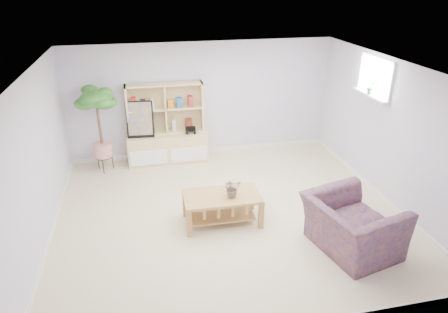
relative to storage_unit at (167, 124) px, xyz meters
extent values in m
cube|color=beige|center=(0.78, -2.24, -0.82)|extent=(5.50, 5.00, 0.01)
cube|color=white|center=(0.78, -2.24, 1.58)|extent=(5.50, 5.00, 0.01)
cube|color=silver|center=(0.78, 0.26, 0.38)|extent=(5.50, 0.01, 2.40)
cube|color=silver|center=(0.78, -4.74, 0.38)|extent=(5.50, 0.01, 2.40)
cube|color=silver|center=(-1.97, -2.24, 0.38)|extent=(0.01, 5.00, 2.40)
cube|color=silver|center=(3.53, -2.24, 0.38)|extent=(0.01, 5.00, 2.40)
cube|color=white|center=(3.45, -1.64, 0.86)|extent=(0.14, 1.00, 0.04)
imported|color=#186B27|center=(0.78, -2.53, -0.19)|extent=(0.30, 0.27, 0.29)
imported|color=navy|center=(2.28, -3.52, -0.37)|extent=(1.30, 1.42, 0.89)
imported|color=#296A22|center=(3.45, -1.63, 1.01)|extent=(0.17, 0.16, 0.25)
camera|label=1|loc=(-0.46, -7.71, 2.80)|focal=32.00mm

